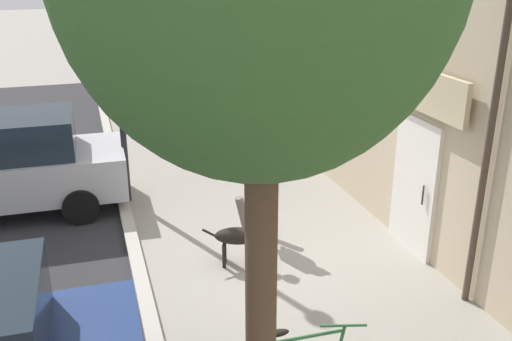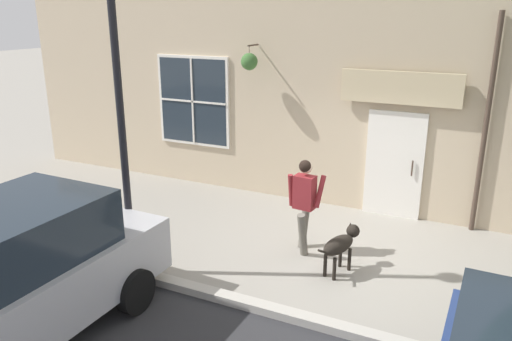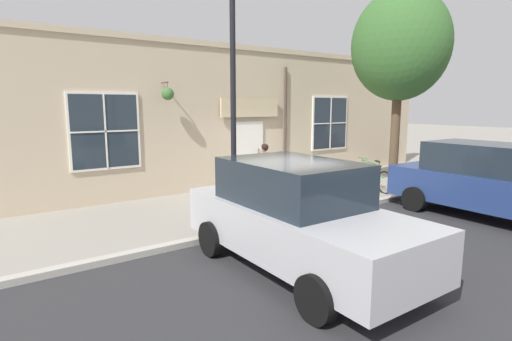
% 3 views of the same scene
% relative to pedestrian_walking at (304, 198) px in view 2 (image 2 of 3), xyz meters
% --- Properties ---
extents(ground_plane, '(90.00, 90.00, 0.00)m').
position_rel_pedestrian_walking_xyz_m(ground_plane, '(-0.06, 0.83, -0.96)').
color(ground_plane, gray).
extents(storefront_facade, '(0.95, 18.00, 4.50)m').
position_rel_pedestrian_walking_xyz_m(storefront_facade, '(-2.40, 0.82, 1.30)').
color(storefront_facade, '#C6B293').
rests_on(storefront_facade, ground_plane).
extents(pedestrian_walking, '(0.70, 0.58, 1.62)m').
position_rel_pedestrian_walking_xyz_m(pedestrian_walking, '(0.00, 0.00, 0.00)').
color(pedestrian_walking, '#6B665B').
rests_on(pedestrian_walking, ground_plane).
extents(dog_on_leash, '(1.07, 0.47, 0.71)m').
position_rel_pedestrian_walking_xyz_m(dog_on_leash, '(0.43, 0.77, -0.48)').
color(dog_on_leash, black).
rests_on(dog_on_leash, ground_plane).
extents(parked_car_nearest_curb, '(4.33, 2.00, 1.75)m').
position_rel_pedestrian_walking_xyz_m(parked_car_nearest_curb, '(3.94, -2.29, -0.08)').
color(parked_car_nearest_curb, '#B7B7BC').
rests_on(parked_car_nearest_curb, ground_plane).
extents(street_lamp, '(0.32, 0.32, 5.37)m').
position_rel_pedestrian_walking_xyz_m(street_lamp, '(1.83, -2.14, 2.50)').
color(street_lamp, black).
rests_on(street_lamp, ground_plane).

